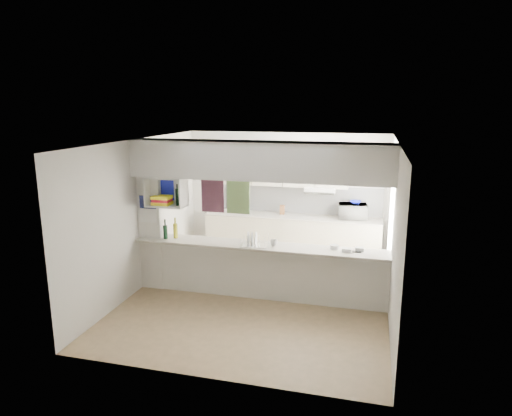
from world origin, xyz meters
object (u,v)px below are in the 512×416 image
(dish_rack, at_px, (254,240))
(wine_bottles, at_px, (171,231))
(microwave, at_px, (353,211))
(bowl, at_px, (356,202))

(dish_rack, bearing_deg, wine_bottles, 173.84)
(microwave, height_order, dish_rack, microwave)
(dish_rack, height_order, wine_bottles, wine_bottles)
(dish_rack, distance_m, wine_bottles, 1.49)
(dish_rack, relative_size, wine_bottles, 1.29)
(wine_bottles, bearing_deg, bowl, 36.26)
(wine_bottles, bearing_deg, dish_rack, -0.82)
(dish_rack, xyz_separation_m, wine_bottles, (-1.49, 0.02, 0.04))
(microwave, distance_m, wine_bottles, 3.66)
(wine_bottles, bearing_deg, microwave, 36.21)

